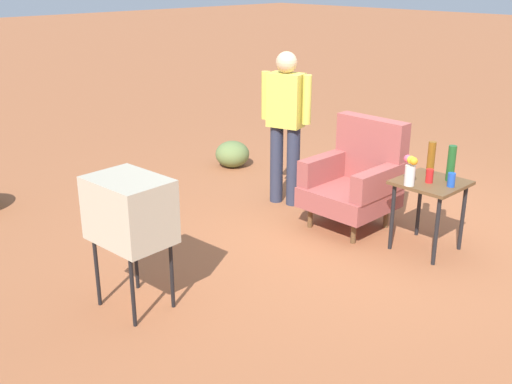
{
  "coord_description": "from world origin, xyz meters",
  "views": [
    {
      "loc": [
        3.21,
        -4.66,
        2.43
      ],
      "look_at": [
        -0.29,
        -1.29,
        0.65
      ],
      "focal_mm": 42.99,
      "sensor_mm": 36.0,
      "label": 1
    }
  ],
  "objects_px": {
    "side_table": "(430,192)",
    "soda_can_blue": "(452,180)",
    "bottle_wine_green": "(451,163)",
    "armchair": "(356,178)",
    "person_standing": "(286,119)",
    "bottle_tall_amber": "(431,158)",
    "soda_can_red": "(430,176)",
    "tv_on_stand": "(130,211)",
    "flower_vase": "(410,169)"
  },
  "relations": [
    {
      "from": "armchair",
      "to": "soda_can_red",
      "type": "bearing_deg",
      "value": -2.81
    },
    {
      "from": "side_table",
      "to": "tv_on_stand",
      "type": "bearing_deg",
      "value": -111.69
    },
    {
      "from": "soda_can_blue",
      "to": "person_standing",
      "type": "bearing_deg",
      "value": -178.04
    },
    {
      "from": "armchair",
      "to": "side_table",
      "type": "distance_m",
      "value": 0.81
    },
    {
      "from": "tv_on_stand",
      "to": "flower_vase",
      "type": "distance_m",
      "value": 2.41
    },
    {
      "from": "person_standing",
      "to": "soda_can_red",
      "type": "bearing_deg",
      "value": 0.66
    },
    {
      "from": "soda_can_red",
      "to": "person_standing",
      "type": "bearing_deg",
      "value": -179.34
    },
    {
      "from": "person_standing",
      "to": "bottle_tall_amber",
      "type": "distance_m",
      "value": 1.61
    },
    {
      "from": "person_standing",
      "to": "bottle_wine_green",
      "type": "height_order",
      "value": "person_standing"
    },
    {
      "from": "soda_can_red",
      "to": "side_table",
      "type": "bearing_deg",
      "value": 97.15
    },
    {
      "from": "tv_on_stand",
      "to": "soda_can_blue",
      "type": "relative_size",
      "value": 8.44
    },
    {
      "from": "bottle_wine_green",
      "to": "soda_can_red",
      "type": "relative_size",
      "value": 2.62
    },
    {
      "from": "side_table",
      "to": "soda_can_blue",
      "type": "distance_m",
      "value": 0.25
    },
    {
      "from": "tv_on_stand",
      "to": "soda_can_red",
      "type": "distance_m",
      "value": 2.62
    },
    {
      "from": "armchair",
      "to": "soda_can_blue",
      "type": "relative_size",
      "value": 8.69
    },
    {
      "from": "side_table",
      "to": "flower_vase",
      "type": "bearing_deg",
      "value": -107.89
    },
    {
      "from": "side_table",
      "to": "bottle_wine_green",
      "type": "xyz_separation_m",
      "value": [
        0.1,
        0.13,
        0.26
      ]
    },
    {
      "from": "tv_on_stand",
      "to": "bottle_tall_amber",
      "type": "relative_size",
      "value": 3.43
    },
    {
      "from": "bottle_wine_green",
      "to": "flower_vase",
      "type": "bearing_deg",
      "value": -116.03
    },
    {
      "from": "bottle_tall_amber",
      "to": "soda_can_blue",
      "type": "bearing_deg",
      "value": -30.23
    },
    {
      "from": "person_standing",
      "to": "soda_can_red",
      "type": "height_order",
      "value": "person_standing"
    },
    {
      "from": "tv_on_stand",
      "to": "soda_can_red",
      "type": "height_order",
      "value": "tv_on_stand"
    },
    {
      "from": "bottle_wine_green",
      "to": "soda_can_red",
      "type": "height_order",
      "value": "bottle_wine_green"
    },
    {
      "from": "bottle_wine_green",
      "to": "soda_can_red",
      "type": "xyz_separation_m",
      "value": [
        -0.1,
        -0.18,
        -0.1
      ]
    },
    {
      "from": "person_standing",
      "to": "soda_can_red",
      "type": "relative_size",
      "value": 13.44
    },
    {
      "from": "person_standing",
      "to": "flower_vase",
      "type": "bearing_deg",
      "value": -5.95
    },
    {
      "from": "side_table",
      "to": "person_standing",
      "type": "distance_m",
      "value": 1.76
    },
    {
      "from": "side_table",
      "to": "soda_can_red",
      "type": "relative_size",
      "value": 5.41
    },
    {
      "from": "person_standing",
      "to": "soda_can_blue",
      "type": "xyz_separation_m",
      "value": [
        1.91,
        0.07,
        -0.22
      ]
    },
    {
      "from": "armchair",
      "to": "tv_on_stand",
      "type": "relative_size",
      "value": 1.03
    },
    {
      "from": "person_standing",
      "to": "bottle_tall_amber",
      "type": "bearing_deg",
      "value": 9.0
    },
    {
      "from": "armchair",
      "to": "soda_can_blue",
      "type": "height_order",
      "value": "armchair"
    },
    {
      "from": "bottle_tall_amber",
      "to": "armchair",
      "type": "bearing_deg",
      "value": -164.17
    },
    {
      "from": "side_table",
      "to": "tv_on_stand",
      "type": "xyz_separation_m",
      "value": [
        -0.98,
        -2.47,
        0.22
      ]
    },
    {
      "from": "soda_can_red",
      "to": "bottle_tall_amber",
      "type": "bearing_deg",
      "value": 119.85
    },
    {
      "from": "soda_can_blue",
      "to": "soda_can_red",
      "type": "bearing_deg",
      "value": -166.34
    },
    {
      "from": "side_table",
      "to": "bottle_wine_green",
      "type": "distance_m",
      "value": 0.31
    },
    {
      "from": "side_table",
      "to": "tv_on_stand",
      "type": "relative_size",
      "value": 0.64
    },
    {
      "from": "flower_vase",
      "to": "soda_can_blue",
      "type": "bearing_deg",
      "value": 41.25
    },
    {
      "from": "person_standing",
      "to": "bottle_tall_amber",
      "type": "height_order",
      "value": "person_standing"
    },
    {
      "from": "side_table",
      "to": "soda_can_blue",
      "type": "bearing_deg",
      "value": -0.25
    },
    {
      "from": "tv_on_stand",
      "to": "soda_can_blue",
      "type": "xyz_separation_m",
      "value": [
        1.18,
        2.47,
        -0.06
      ]
    },
    {
      "from": "tv_on_stand",
      "to": "armchair",
      "type": "bearing_deg",
      "value": 85.85
    },
    {
      "from": "armchair",
      "to": "soda_can_red",
      "type": "distance_m",
      "value": 0.84
    },
    {
      "from": "tv_on_stand",
      "to": "bottle_tall_amber",
      "type": "xyz_separation_m",
      "value": [
        0.86,
        2.66,
        0.03
      ]
    },
    {
      "from": "bottle_wine_green",
      "to": "soda_can_red",
      "type": "distance_m",
      "value": 0.22
    },
    {
      "from": "armchair",
      "to": "person_standing",
      "type": "relative_size",
      "value": 0.65
    },
    {
      "from": "bottle_tall_amber",
      "to": "soda_can_red",
      "type": "bearing_deg",
      "value": -60.15
    },
    {
      "from": "side_table",
      "to": "soda_can_red",
      "type": "bearing_deg",
      "value": -82.85
    },
    {
      "from": "soda_can_red",
      "to": "tv_on_stand",
      "type": "bearing_deg",
      "value": -112.18
    }
  ]
}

